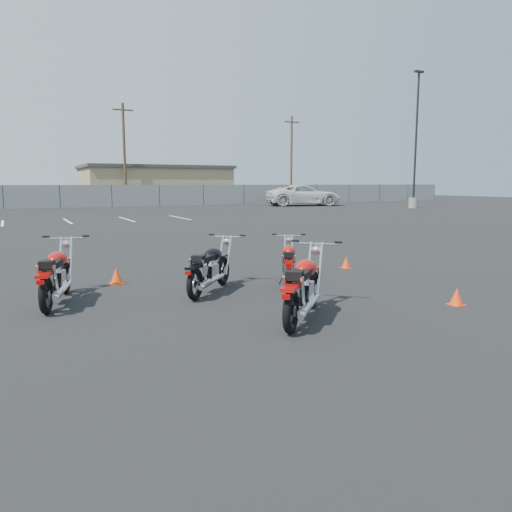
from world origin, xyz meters
name	(u,v)px	position (x,y,z in m)	size (l,w,h in m)	color
ground	(261,300)	(0.00, 0.00, 0.00)	(120.00, 120.00, 0.00)	black
motorcycle_front_red	(56,275)	(-3.07, 1.27, 0.46)	(1.01, 2.05, 1.01)	black
motorcycle_second_black	(210,268)	(-0.55, 0.93, 0.43)	(1.60, 1.67, 0.95)	black
motorcycle_third_red	(289,263)	(1.09, 0.96, 0.41)	(1.22, 1.73, 0.89)	black
motorcycle_rear_red	(303,287)	(-0.01, -1.34, 0.47)	(1.74, 1.79, 1.03)	black
training_cone_near	(346,262)	(3.19, 1.96, 0.13)	(0.22, 0.22, 0.27)	#EE3D0C
training_cone_far	(457,296)	(2.64, -1.71, 0.14)	(0.23, 0.23, 0.28)	#EE3D0C
training_cone_extra	(116,276)	(-1.90, 2.46, 0.16)	(0.26, 0.26, 0.31)	#EE3D0C
light_pole_east	(415,173)	(24.98, 22.62, 2.72)	(0.80, 0.70, 10.42)	gray
chainlink_fence	(60,197)	(0.00, 35.00, 0.90)	(80.06, 0.06, 1.80)	slate
tan_building_east	(154,184)	(10.00, 44.00, 1.86)	(14.40, 9.40, 3.70)	#978461
utility_pole_c	(124,152)	(6.00, 39.00, 4.69)	(1.80, 0.24, 9.00)	#402D1E
utility_pole_d	(291,157)	(24.00, 40.00, 4.69)	(1.80, 0.24, 9.00)	#402D1E
parking_line_stripes	(36,222)	(-2.50, 20.00, 0.00)	(15.12, 4.00, 0.01)	silver
white_van	(304,189)	(19.43, 30.00, 1.42)	(7.49, 2.99, 2.84)	silver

